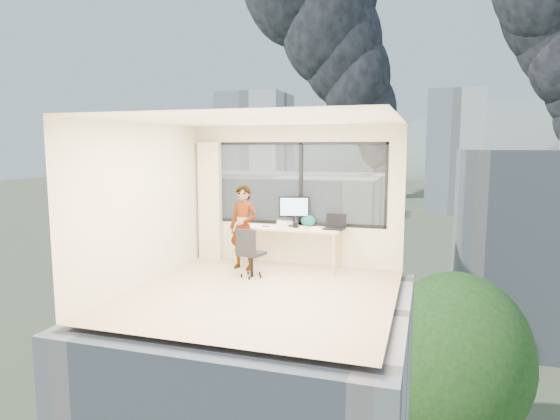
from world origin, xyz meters
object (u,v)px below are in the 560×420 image
at_px(person, 243,228).
at_px(laptop, 334,223).
at_px(desk, 291,247).
at_px(game_console, 286,222).
at_px(handbag, 308,220).
at_px(chair, 252,252).
at_px(monitor, 294,211).

relative_size(person, laptop, 3.82).
bearing_deg(desk, person, -155.16).
height_order(game_console, handbag, handbag).
xyz_separation_m(chair, laptop, (1.25, 0.86, 0.44)).
xyz_separation_m(desk, chair, (-0.45, -0.84, 0.06)).
height_order(chair, game_console, chair).
bearing_deg(laptop, chair, -139.81).
height_order(chair, monitor, monitor).
height_order(laptop, handbag, laptop).
bearing_deg(laptop, game_console, 171.54).
height_order(desk, person, person).
relative_size(game_console, handbag, 1.16).
bearing_deg(handbag, game_console, -168.46).
xyz_separation_m(desk, monitor, (0.03, 0.13, 0.66)).
relative_size(monitor, game_console, 1.75).
height_order(monitor, game_console, monitor).
height_order(desk, monitor, monitor).
distance_m(laptop, handbag, 0.56).
distance_m(chair, person, 0.67).
relative_size(person, game_console, 4.71).
bearing_deg(chair, monitor, 75.91).
bearing_deg(monitor, handbag, 3.21).
height_order(game_console, laptop, laptop).
distance_m(person, game_console, 0.87).
xyz_separation_m(chair, game_console, (0.27, 1.10, 0.35)).
bearing_deg(monitor, game_console, 132.85).
distance_m(chair, laptop, 1.58).
bearing_deg(game_console, desk, -71.33).
height_order(desk, handbag, handbag).
distance_m(desk, laptop, 0.94).
xyz_separation_m(person, handbag, (1.06, 0.57, 0.10)).
xyz_separation_m(desk, laptop, (0.80, 0.01, 0.50)).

